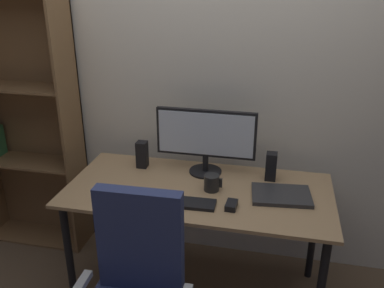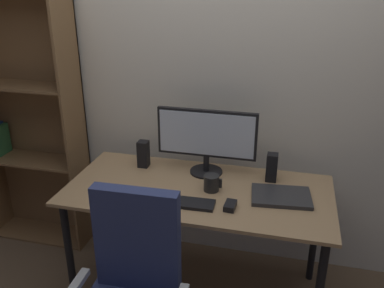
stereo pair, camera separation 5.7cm
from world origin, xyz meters
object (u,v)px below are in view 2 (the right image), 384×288
coffee_mug (211,183)px  laptop (281,196)px  monitor (206,137)px  speaker_left (143,154)px  desk (198,202)px  bookshelf (28,123)px  keyboard (187,203)px  speaker_right (272,167)px  mouse (230,206)px

coffee_mug → laptop: 0.39m
monitor → speaker_left: 0.43m
desk → speaker_left: size_ratio=8.89×
laptop → bookshelf: size_ratio=0.18×
monitor → keyboard: bearing=-91.6°
keyboard → speaker_right: bearing=41.8°
keyboard → speaker_left: size_ratio=1.71×
keyboard → monitor: bearing=86.8°
monitor → laptop: size_ratio=1.88×
coffee_mug → speaker_left: bearing=156.3°
keyboard → mouse: (0.23, 0.02, 0.01)m
speaker_right → bookshelf: 1.73m
keyboard → speaker_right: 0.57m
keyboard → bookshelf: (-1.31, 0.54, 0.15)m
monitor → mouse: 0.49m
keyboard → speaker_right: (0.41, 0.39, 0.08)m
desk → bookshelf: (-1.33, 0.36, 0.24)m
monitor → speaker_right: 0.43m
mouse → monitor: bearing=122.5°
monitor → keyboard: size_ratio=2.08×
desk → speaker_right: (0.40, 0.21, 0.17)m
coffee_mug → speaker_right: 0.38m
coffee_mug → speaker_left: 0.53m
speaker_right → bookshelf: size_ratio=0.09×
desk → bookshelf: bearing=164.8°
speaker_left → bookshelf: (-0.92, 0.15, 0.07)m
keyboard → laptop: laptop is taller
desk → speaker_right: size_ratio=8.89×
desk → keyboard: keyboard is taller
desk → keyboard: size_ratio=5.21×
desk → keyboard: 0.21m
coffee_mug → speaker_right: bearing=33.7°
bookshelf → desk: bearing=-15.2°
keyboard → speaker_left: (-0.39, 0.39, 0.08)m
monitor → bookshelf: 1.33m
speaker_right → speaker_left: bearing=180.0°
monitor → coffee_mug: bearing=-69.5°
bookshelf → speaker_left: bearing=-9.4°
keyboard → desk: bearing=83.6°
mouse → coffee_mug: bearing=132.5°
desk → mouse: 0.29m
speaker_right → monitor: bearing=178.9°
monitor → coffee_mug: size_ratio=5.81×
desk → mouse: bearing=-38.2°
coffee_mug → speaker_left: (-0.48, 0.21, 0.04)m
mouse → coffee_mug: size_ratio=0.93×
desk → speaker_left: speaker_left is taller
laptop → bookshelf: bearing=162.9°
monitor → keyboard: 0.46m
speaker_left → desk: bearing=-27.1°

